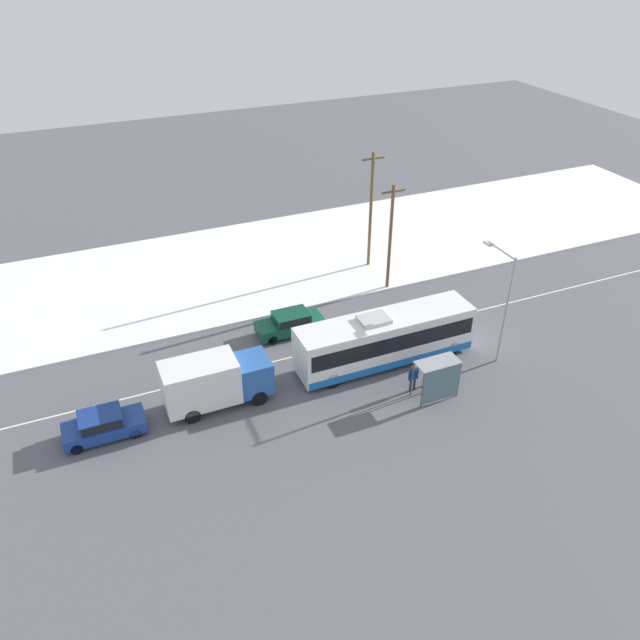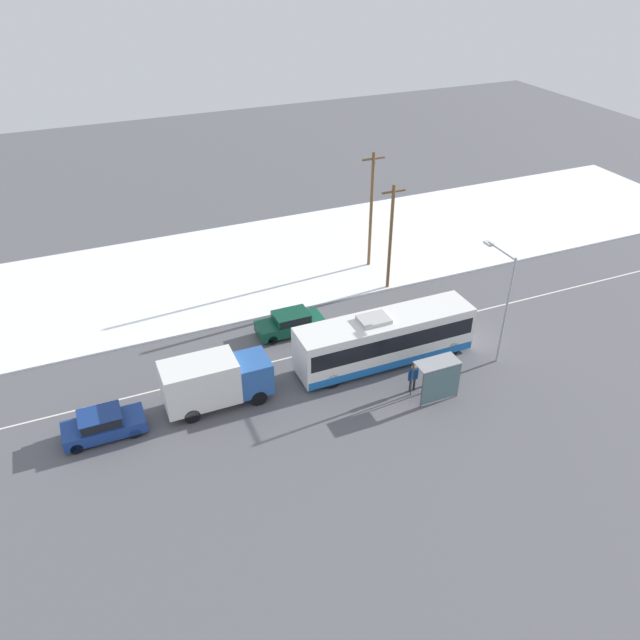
% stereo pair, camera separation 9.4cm
% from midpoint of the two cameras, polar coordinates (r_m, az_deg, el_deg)
% --- Properties ---
extents(ground_plane, '(120.00, 120.00, 0.00)m').
position_cam_midpoint_polar(ground_plane, '(40.66, 2.76, -2.09)').
color(ground_plane, '#56565B').
extents(snow_lot, '(80.00, 15.58, 0.12)m').
position_cam_midpoint_polar(snow_lot, '(50.84, -3.48, 5.62)').
color(snow_lot, white).
rests_on(snow_lot, ground_plane).
extents(lane_marking_center, '(60.00, 0.12, 0.00)m').
position_cam_midpoint_polar(lane_marking_center, '(40.65, 2.76, -2.09)').
color(lane_marking_center, silver).
rests_on(lane_marking_center, ground_plane).
extents(city_bus, '(11.24, 2.57, 3.38)m').
position_cam_midpoint_polar(city_bus, '(38.27, 6.02, -1.73)').
color(city_bus, white).
rests_on(city_bus, ground_plane).
extents(box_truck, '(6.02, 2.30, 3.03)m').
position_cam_midpoint_polar(box_truck, '(35.27, -9.59, -5.45)').
color(box_truck, silver).
rests_on(box_truck, ground_plane).
extents(sedan_car, '(4.43, 1.80, 1.50)m').
position_cam_midpoint_polar(sedan_car, '(41.20, -2.66, -0.19)').
color(sedan_car, '#0F4733').
rests_on(sedan_car, ground_plane).
extents(parked_car_near_truck, '(4.26, 1.80, 1.51)m').
position_cam_midpoint_polar(parked_car_near_truck, '(35.23, -19.19, -8.94)').
color(parked_car_near_truck, navy).
rests_on(parked_car_near_truck, ground_plane).
extents(pedestrian_at_stop, '(0.67, 0.30, 1.85)m').
position_cam_midpoint_polar(pedestrian_at_stop, '(36.41, 8.59, -5.00)').
color(pedestrian_at_stop, '#23232D').
rests_on(pedestrian_at_stop, ground_plane).
extents(bus_shelter, '(2.50, 1.20, 2.40)m').
position_cam_midpoint_polar(bus_shelter, '(35.76, 10.89, -4.98)').
color(bus_shelter, gray).
rests_on(bus_shelter, ground_plane).
extents(streetlamp, '(0.36, 2.88, 7.19)m').
position_cam_midpoint_polar(streetlamp, '(38.49, 16.40, 2.40)').
color(streetlamp, '#9EA3A8').
rests_on(streetlamp, ground_plane).
extents(utility_pole_roadside, '(1.80, 0.24, 8.08)m').
position_cam_midpoint_polar(utility_pole_roadside, '(45.01, 6.53, 7.60)').
color(utility_pole_roadside, brown).
rests_on(utility_pole_roadside, ground_plane).
extents(utility_pole_snowlot, '(1.80, 0.24, 9.18)m').
position_cam_midpoint_polar(utility_pole_snowlot, '(47.94, 4.76, 10.05)').
color(utility_pole_snowlot, brown).
rests_on(utility_pole_snowlot, ground_plane).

